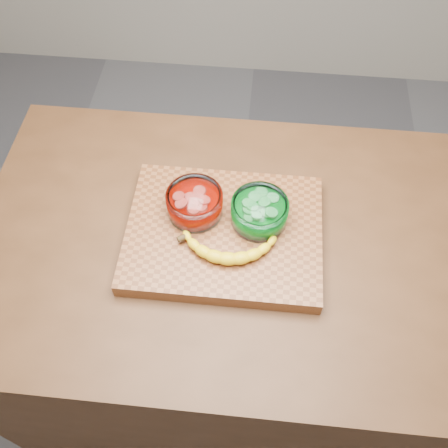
{
  "coord_description": "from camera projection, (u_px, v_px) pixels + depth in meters",
  "views": [
    {
      "loc": [
        0.06,
        -0.63,
        1.9
      ],
      "look_at": [
        0.0,
        0.0,
        0.96
      ],
      "focal_mm": 40.0,
      "sensor_mm": 36.0,
      "label": 1
    }
  ],
  "objects": [
    {
      "name": "ground",
      "position": [
        224.0,
        363.0,
        1.93
      ],
      "size": [
        3.5,
        3.5,
        0.0
      ],
      "primitive_type": "plane",
      "color": "#57575B",
      "rests_on": "ground"
    },
    {
      "name": "counter",
      "position": [
        224.0,
        316.0,
        1.55
      ],
      "size": [
        1.2,
        0.8,
        0.9
      ],
      "primitive_type": "cube",
      "color": "#472915",
      "rests_on": "ground"
    },
    {
      "name": "cutting_board",
      "position": [
        224.0,
        234.0,
        1.16
      ],
      "size": [
        0.45,
        0.35,
        0.04
      ],
      "primitive_type": "cube",
      "color": "brown",
      "rests_on": "counter"
    },
    {
      "name": "bowl_red",
      "position": [
        195.0,
        203.0,
        1.15
      ],
      "size": [
        0.13,
        0.13,
        0.06
      ],
      "color": "white",
      "rests_on": "cutting_board"
    },
    {
      "name": "bowl_green",
      "position": [
        259.0,
        212.0,
        1.14
      ],
      "size": [
        0.13,
        0.13,
        0.06
      ],
      "color": "white",
      "rests_on": "cutting_board"
    },
    {
      "name": "banana",
      "position": [
        228.0,
        248.0,
        1.1
      ],
      "size": [
        0.24,
        0.11,
        0.03
      ],
      "primitive_type": null,
      "color": "gold",
      "rests_on": "cutting_board"
    }
  ]
}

